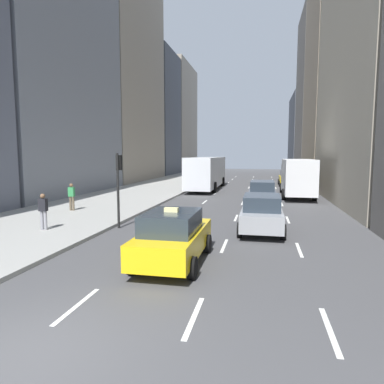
# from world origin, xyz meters

# --- Properties ---
(ground_plane) EXTENTS (160.00, 160.00, 0.00)m
(ground_plane) POSITION_xyz_m (0.00, 0.00, 0.00)
(ground_plane) COLOR #474749
(sidewalk_left) EXTENTS (8.00, 66.00, 0.15)m
(sidewalk_left) POSITION_xyz_m (-7.00, 27.00, 0.07)
(sidewalk_left) COLOR #9E9E99
(sidewalk_left) RESTS_ON ground
(lane_markings) EXTENTS (5.72, 56.00, 0.01)m
(lane_markings) POSITION_xyz_m (2.60, 23.00, 0.01)
(lane_markings) COLOR white
(lane_markings) RESTS_ON ground
(building_row_left) EXTENTS (6.00, 75.36, 36.49)m
(building_row_left) POSITION_xyz_m (-14.00, 34.47, 14.82)
(building_row_left) COLOR slate
(building_row_left) RESTS_ON ground
(building_row_right) EXTENTS (6.00, 68.78, 36.87)m
(building_row_right) POSITION_xyz_m (12.00, 28.82, 14.33)
(building_row_right) COLOR slate
(building_row_right) RESTS_ON ground
(taxi_lead) EXTENTS (2.02, 4.40, 1.87)m
(taxi_lead) POSITION_xyz_m (1.20, 5.53, 0.88)
(taxi_lead) COLOR yellow
(taxi_lead) RESTS_ON ground
(taxi_second) EXTENTS (2.02, 4.40, 1.87)m
(taxi_second) POSITION_xyz_m (6.80, 35.09, 0.88)
(taxi_second) COLOR yellow
(taxi_second) RESTS_ON ground
(sedan_black_near) EXTENTS (2.02, 4.41, 1.72)m
(sedan_black_near) POSITION_xyz_m (4.00, 10.75, 0.88)
(sedan_black_near) COLOR #9EA0A5
(sedan_black_near) RESTS_ON ground
(sedan_silver_behind) EXTENTS (2.02, 4.83, 1.72)m
(sedan_silver_behind) POSITION_xyz_m (4.00, 19.16, 0.88)
(sedan_silver_behind) COLOR #565B66
(sedan_silver_behind) RESTS_ON ground
(city_bus) EXTENTS (2.80, 11.61, 3.25)m
(city_bus) POSITION_xyz_m (-1.61, 29.64, 1.79)
(city_bus) COLOR silver
(city_bus) RESTS_ON ground
(box_truck) EXTENTS (2.58, 8.40, 3.15)m
(box_truck) POSITION_xyz_m (6.80, 24.49, 1.71)
(box_truck) COLOR #262628
(box_truck) RESTS_ON ground
(pedestrian_mid_block) EXTENTS (0.36, 0.22, 1.65)m
(pedestrian_mid_block) POSITION_xyz_m (-5.63, 8.53, 1.07)
(pedestrian_mid_block) COLOR gray
(pedestrian_mid_block) RESTS_ON sidewalk_left
(pedestrian_far_walking) EXTENTS (0.36, 0.22, 1.65)m
(pedestrian_far_walking) POSITION_xyz_m (-7.32, 13.69, 1.07)
(pedestrian_far_walking) COLOR brown
(pedestrian_far_walking) RESTS_ON sidewalk_left
(traffic_light_pole) EXTENTS (0.24, 0.42, 3.60)m
(traffic_light_pole) POSITION_xyz_m (-2.75, 10.28, 2.41)
(traffic_light_pole) COLOR black
(traffic_light_pole) RESTS_ON ground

